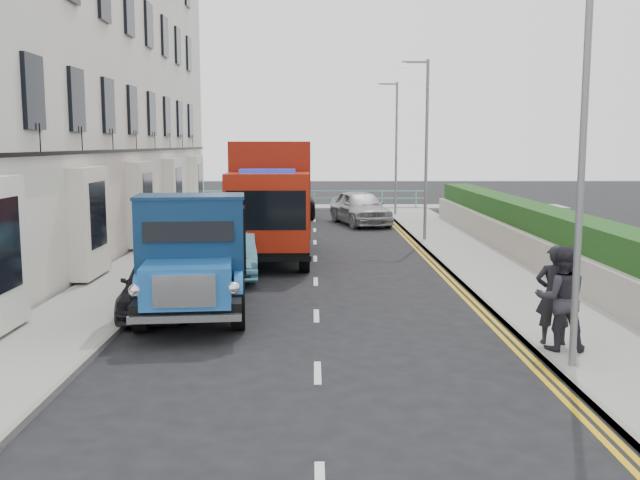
{
  "coord_description": "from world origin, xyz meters",
  "views": [
    {
      "loc": [
        -0.07,
        -13.59,
        3.83
      ],
      "look_at": [
        0.1,
        4.37,
        1.4
      ],
      "focal_mm": 40.0,
      "sensor_mm": 36.0,
      "label": 1
    }
  ],
  "objects": [
    {
      "name": "seafront_car_right",
      "position": [
        2.18,
        20.18,
        0.82
      ],
      "size": [
        3.13,
        5.16,
        1.64
      ],
      "primitive_type": "imported",
      "rotation": [
        0.0,
        0.0,
        0.26
      ],
      "color": "#A4A5A9",
      "rests_on": "ground"
    },
    {
      "name": "parked_car_mid",
      "position": [
        -2.6,
        7.0,
        0.75
      ],
      "size": [
        2.19,
        4.75,
        1.51
      ],
      "primitive_type": "imported",
      "rotation": [
        0.0,
        0.0,
        0.13
      ],
      "color": "#549AB6",
      "rests_on": "ground"
    },
    {
      "name": "sea_plane",
      "position": [
        0.0,
        60.0,
        0.0
      ],
      "size": [
        120.0,
        120.0,
        0.0
      ],
      "primitive_type": "plane",
      "color": "slate",
      "rests_on": "ground"
    },
    {
      "name": "parked_car_rear",
      "position": [
        -2.79,
        12.0,
        0.7
      ],
      "size": [
        2.14,
        4.89,
        1.4
      ],
      "primitive_type": "imported",
      "rotation": [
        0.0,
        0.0,
        -0.04
      ],
      "color": "#98989C",
      "rests_on": "ground"
    },
    {
      "name": "ground",
      "position": [
        0.0,
        0.0,
        0.0
      ],
      "size": [
        120.0,
        120.0,
        0.0
      ],
      "primitive_type": "plane",
      "color": "black",
      "rests_on": "ground"
    },
    {
      "name": "red_lorry",
      "position": [
        -1.46,
        10.52,
        2.08
      ],
      "size": [
        2.64,
        7.49,
        3.9
      ],
      "rotation": [
        0.0,
        0.0,
        0.01
      ],
      "color": "black",
      "rests_on": "ground"
    },
    {
      "name": "bedford_lorry",
      "position": [
        -2.7,
        1.71,
        1.25
      ],
      "size": [
        2.78,
        5.9,
        2.71
      ],
      "rotation": [
        0.0,
        0.0,
        0.1
      ],
      "color": "black",
      "rests_on": "ground"
    },
    {
      "name": "pavement_east",
      "position": [
        5.3,
        9.0,
        0.06
      ],
      "size": [
        2.6,
        38.0,
        0.12
      ],
      "primitive_type": "cube",
      "color": "gray",
      "rests_on": "ground"
    },
    {
      "name": "pedestrian_west_far",
      "position": [
        -5.22,
        14.4,
        1.02
      ],
      "size": [
        1.05,
        0.93,
        1.8
      ],
      "primitive_type": "imported",
      "rotation": [
        0.0,
        0.0,
        0.51
      ],
      "color": "#372927",
      "rests_on": "pavement_west"
    },
    {
      "name": "pedestrian_east_far",
      "position": [
        4.4,
        -1.06,
        1.07
      ],
      "size": [
        1.0,
        0.82,
        1.9
      ],
      "primitive_type": "imported",
      "rotation": [
        0.0,
        0.0,
        3.03
      ],
      "color": "#2A2730",
      "rests_on": "pavement_east"
    },
    {
      "name": "promenade",
      "position": [
        0.0,
        29.0,
        0.06
      ],
      "size": [
        30.0,
        2.5,
        0.12
      ],
      "primitive_type": "cube",
      "color": "gray",
      "rests_on": "ground"
    },
    {
      "name": "lamp_mid",
      "position": [
        4.18,
        14.0,
        4.0
      ],
      "size": [
        1.23,
        0.18,
        7.0
      ],
      "color": "slate",
      "rests_on": "ground"
    },
    {
      "name": "lamp_far",
      "position": [
        4.18,
        24.0,
        4.0
      ],
      "size": [
        1.23,
        0.18,
        7.0
      ],
      "color": "slate",
      "rests_on": "ground"
    },
    {
      "name": "pedestrian_east_near",
      "position": [
        4.4,
        -0.68,
        1.05
      ],
      "size": [
        0.74,
        0.54,
        1.87
      ],
      "primitive_type": "imported",
      "rotation": [
        0.0,
        0.0,
        3.0
      ],
      "color": "black",
      "rests_on": "pavement_east"
    },
    {
      "name": "seafront_railing",
      "position": [
        0.0,
        28.2,
        0.58
      ],
      "size": [
        13.0,
        0.08,
        1.11
      ],
      "color": "#59B2A5",
      "rests_on": "ground"
    },
    {
      "name": "parked_car_front",
      "position": [
        -3.6,
        2.41,
        0.65
      ],
      "size": [
        1.88,
        3.95,
        1.3
      ],
      "primitive_type": "imported",
      "rotation": [
        0.0,
        0.0,
        0.09
      ],
      "color": "black",
      "rests_on": "ground"
    },
    {
      "name": "pedestrian_west_near",
      "position": [
        -4.85,
        9.43,
        0.99
      ],
      "size": [
        1.06,
        0.52,
        1.75
      ],
      "primitive_type": "imported",
      "rotation": [
        0.0,
        0.0,
        3.24
      ],
      "color": "#1A1C2F",
      "rests_on": "pavement_west"
    },
    {
      "name": "garden_east",
      "position": [
        7.21,
        9.0,
        0.9
      ],
      "size": [
        1.45,
        28.0,
        1.75
      ],
      "color": "#B2AD9E",
      "rests_on": "ground"
    },
    {
      "name": "seafront_car_left",
      "position": [
        -1.43,
        24.22,
        0.75
      ],
      "size": [
        3.04,
        5.66,
        1.51
      ],
      "primitive_type": "imported",
      "rotation": [
        0.0,
        0.0,
        3.24
      ],
      "color": "black",
      "rests_on": "ground"
    },
    {
      "name": "pavement_west",
      "position": [
        -5.2,
        9.0,
        0.06
      ],
      "size": [
        2.4,
        38.0,
        0.12
      ],
      "primitive_type": "cube",
      "color": "gray",
      "rests_on": "ground"
    },
    {
      "name": "lamp_near",
      "position": [
        4.18,
        -2.0,
        4.0
      ],
      "size": [
        1.23,
        0.18,
        7.0
      ],
      "color": "slate",
      "rests_on": "ground"
    },
    {
      "name": "terrace_west",
      "position": [
        -9.47,
        13.0,
        7.17
      ],
      "size": [
        6.31,
        30.2,
        14.25
      ],
      "color": "white",
      "rests_on": "ground"
    }
  ]
}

